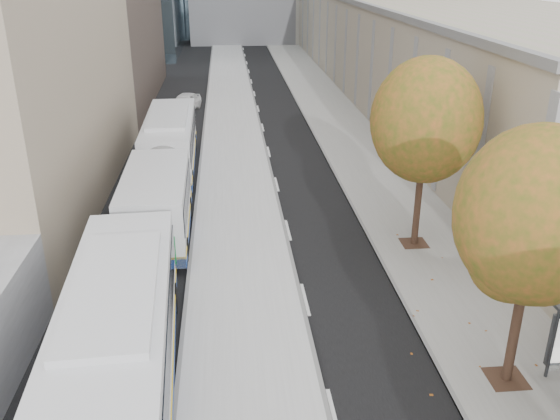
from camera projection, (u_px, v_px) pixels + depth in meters
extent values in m
cube|color=#B0B0B0|center=(234.00, 156.00, 36.81)|extent=(4.25, 150.00, 0.15)
cube|color=gray|center=(361.00, 153.00, 37.49)|extent=(4.75, 150.00, 0.08)
cube|color=#9E9B7C|center=(408.00, 34.00, 63.51)|extent=(18.00, 92.00, 8.00)
cylinder|color=#312018|center=(515.00, 332.00, 16.62)|extent=(0.28, 0.28, 3.24)
sphere|color=#325313|center=(536.00, 216.00, 15.24)|extent=(4.20, 4.20, 4.20)
cylinder|color=#312018|center=(417.00, 207.00, 24.85)|extent=(0.28, 0.28, 3.38)
sphere|color=#325313|center=(426.00, 121.00, 23.41)|extent=(4.40, 4.40, 4.40)
cube|color=silver|center=(166.00, 166.00, 30.61)|extent=(2.96, 18.30, 3.04)
cube|color=black|center=(165.00, 155.00, 30.40)|extent=(3.01, 17.57, 1.05)
cube|color=#0B712F|center=(146.00, 251.00, 22.41)|extent=(1.93, 0.09, 1.18)
imported|color=silver|center=(185.00, 102.00, 47.89)|extent=(2.82, 4.51, 1.43)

